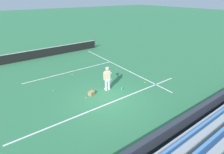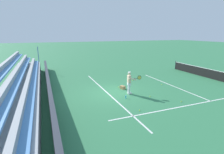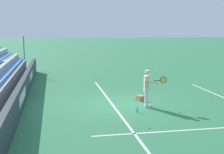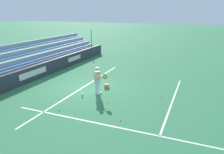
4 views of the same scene
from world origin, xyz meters
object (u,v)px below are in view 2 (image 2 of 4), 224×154
at_px(tennis_ball_far_left, 150,96).
at_px(tennis_ball_by_box, 181,102).
at_px(tennis_player, 129,83).
at_px(tennis_ball_far_right, 162,85).
at_px(ball_box_cardboard, 123,87).
at_px(water_bottle, 126,97).
at_px(tennis_ball_toward_net, 118,87).
at_px(tennis_ball_near_player, 133,80).
at_px(tennis_ball_midcourt, 139,110).
at_px(tennis_net, 214,75).

xyz_separation_m(tennis_ball_far_left, tennis_ball_by_box, (1.62, 1.41, 0.00)).
bearing_deg(tennis_player, tennis_ball_far_right, 104.84).
xyz_separation_m(ball_box_cardboard, water_bottle, (2.06, -0.71, -0.02)).
bearing_deg(tennis_ball_toward_net, tennis_ball_far_left, 23.00).
distance_m(tennis_ball_near_player, tennis_ball_toward_net, 2.62).
height_order(tennis_ball_near_player, tennis_ball_far_right, same).
relative_size(tennis_player, tennis_ball_by_box, 25.98).
distance_m(ball_box_cardboard, tennis_ball_midcourt, 4.30).
xyz_separation_m(tennis_ball_by_box, water_bottle, (-1.99, -3.20, 0.08)).
xyz_separation_m(tennis_ball_by_box, tennis_ball_far_right, (-3.79, 1.27, 0.00)).
bearing_deg(water_bottle, tennis_player, 139.65).
distance_m(tennis_ball_near_player, tennis_net, 8.19).
distance_m(tennis_ball_near_player, tennis_ball_far_right, 2.83).
relative_size(tennis_ball_toward_net, tennis_net, 0.01).
relative_size(tennis_ball_far_left, water_bottle, 0.30).
bearing_deg(tennis_ball_by_box, tennis_ball_near_player, -175.45).
bearing_deg(tennis_player, tennis_ball_midcourt, -15.37).
bearing_deg(water_bottle, tennis_ball_toward_net, 168.18).
relative_size(tennis_player, tennis_ball_far_left, 25.98).
height_order(tennis_ball_near_player, tennis_net, tennis_net).
relative_size(tennis_player, tennis_ball_midcourt, 25.98).
height_order(tennis_ball_midcourt, tennis_ball_toward_net, same).
relative_size(tennis_ball_midcourt, tennis_ball_near_player, 1.00).
bearing_deg(tennis_player, water_bottle, -40.35).
bearing_deg(water_bottle, tennis_ball_by_box, 58.06).
xyz_separation_m(tennis_ball_near_player, tennis_net, (2.53, 7.78, 0.46)).
xyz_separation_m(ball_box_cardboard, tennis_ball_midcourt, (4.21, -0.85, -0.10)).
bearing_deg(water_bottle, tennis_ball_near_player, 145.94).
relative_size(tennis_player, tennis_net, 0.15).
height_order(tennis_ball_far_right, water_bottle, water_bottle).
xyz_separation_m(tennis_ball_far_left, tennis_ball_near_player, (-4.39, 0.93, 0.00)).
height_order(tennis_ball_far_left, water_bottle, water_bottle).
bearing_deg(tennis_ball_toward_net, tennis_ball_far_right, 78.70).
xyz_separation_m(tennis_ball_by_box, tennis_ball_toward_net, (-4.57, -2.66, 0.00)).
bearing_deg(tennis_ball_near_player, tennis_ball_toward_net, -56.47).
height_order(tennis_ball_by_box, tennis_net, tennis_net).
height_order(tennis_ball_far_left, tennis_net, tennis_net).
distance_m(tennis_player, ball_box_cardboard, 1.49).
distance_m(tennis_ball_by_box, tennis_ball_toward_net, 5.29).
relative_size(ball_box_cardboard, tennis_net, 0.04).
height_order(tennis_ball_far_left, tennis_ball_far_right, same).
height_order(tennis_ball_midcourt, tennis_net, tennis_net).
xyz_separation_m(tennis_ball_midcourt, tennis_net, (-3.65, 10.64, 0.46)).
relative_size(tennis_player, tennis_ball_near_player, 25.98).
bearing_deg(ball_box_cardboard, water_bottle, -19.05).
relative_size(tennis_ball_near_player, water_bottle, 0.30).
bearing_deg(tennis_ball_toward_net, water_bottle, -11.82).
bearing_deg(tennis_net, tennis_ball_midcourt, -71.07).
height_order(water_bottle, tennis_net, tennis_net).
xyz_separation_m(tennis_player, tennis_ball_midcourt, (2.94, -0.81, -0.86)).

